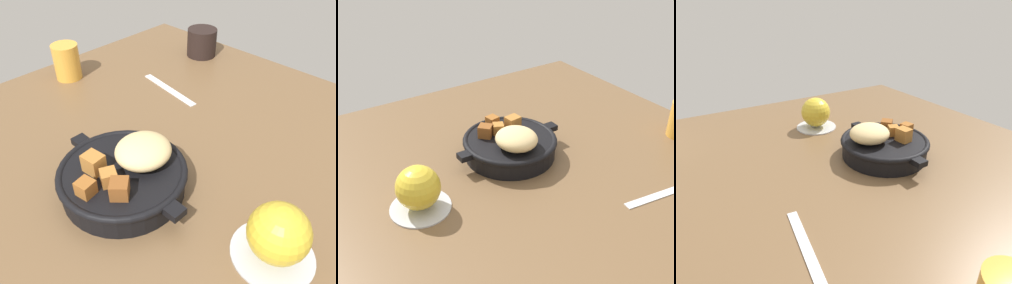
% 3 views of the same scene
% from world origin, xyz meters
% --- Properties ---
extents(ground_plane, '(0.98, 0.96, 0.02)m').
position_xyz_m(ground_plane, '(0.00, 0.00, -0.01)').
color(ground_plane, brown).
extents(cast_iron_skillet, '(0.24, 0.20, 0.08)m').
position_xyz_m(cast_iron_skillet, '(-0.02, -0.08, 0.03)').
color(cast_iron_skillet, black).
rests_on(cast_iron_skillet, ground_plane).
extents(saucer_plate, '(0.11, 0.11, 0.01)m').
position_xyz_m(saucer_plate, '(0.21, -0.03, 0.00)').
color(saucer_plate, '#B7BABF').
rests_on(saucer_plate, ground_plane).
extents(red_apple, '(0.08, 0.08, 0.08)m').
position_xyz_m(red_apple, '(0.21, -0.03, 0.05)').
color(red_apple, gold).
rests_on(red_apple, saucer_plate).
extents(butter_knife, '(0.17, 0.04, 0.00)m').
position_xyz_m(butter_knife, '(-0.18, 0.19, 0.00)').
color(butter_knife, silver).
rests_on(butter_knife, ground_plane).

